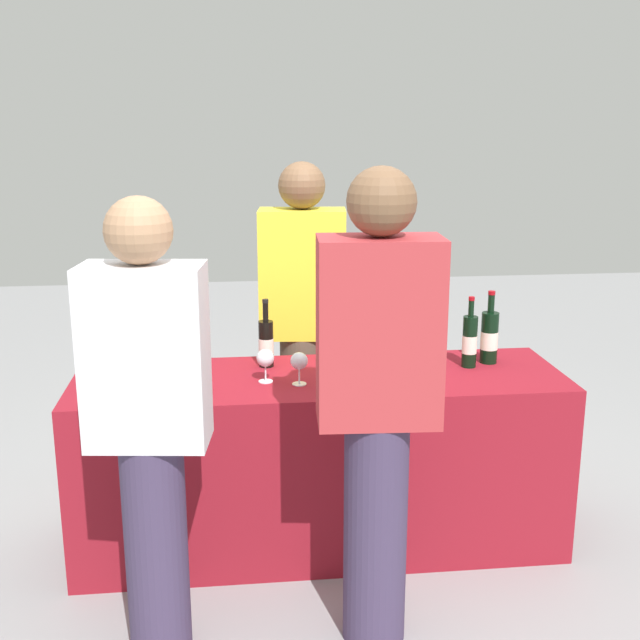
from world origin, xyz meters
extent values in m
plane|color=gray|center=(0.00, 0.00, 0.00)|extent=(12.00, 12.00, 0.00)
cube|color=maroon|center=(0.00, 0.00, 0.39)|extent=(2.12, 0.64, 0.79)
cylinder|color=black|center=(-0.72, 0.13, 0.89)|extent=(0.07, 0.07, 0.21)
cylinder|color=black|center=(-0.72, 0.13, 1.04)|extent=(0.03, 0.03, 0.08)
cylinder|color=gold|center=(-0.72, 0.13, 1.09)|extent=(0.03, 0.03, 0.02)
cylinder|color=silver|center=(-0.72, 0.13, 0.88)|extent=(0.07, 0.07, 0.07)
cylinder|color=black|center=(-0.22, 0.16, 0.89)|extent=(0.07, 0.07, 0.21)
cylinder|color=black|center=(-0.22, 0.16, 1.04)|extent=(0.03, 0.03, 0.08)
cylinder|color=black|center=(-0.22, 0.16, 1.09)|extent=(0.03, 0.03, 0.02)
cylinder|color=silver|center=(-0.22, 0.16, 0.88)|extent=(0.07, 0.07, 0.07)
cylinder|color=black|center=(0.19, 0.09, 0.89)|extent=(0.07, 0.07, 0.21)
cylinder|color=black|center=(0.19, 0.09, 1.04)|extent=(0.02, 0.02, 0.09)
cylinder|color=maroon|center=(0.19, 0.09, 1.09)|extent=(0.03, 0.03, 0.02)
cylinder|color=silver|center=(0.19, 0.09, 0.88)|extent=(0.07, 0.07, 0.07)
cylinder|color=black|center=(0.49, 0.10, 0.90)|extent=(0.07, 0.07, 0.22)
cylinder|color=black|center=(0.49, 0.10, 1.05)|extent=(0.03, 0.03, 0.09)
cylinder|color=gold|center=(0.49, 0.10, 1.10)|extent=(0.03, 0.03, 0.02)
cylinder|color=silver|center=(0.49, 0.10, 0.89)|extent=(0.07, 0.07, 0.08)
cylinder|color=black|center=(0.68, 0.06, 0.91)|extent=(0.07, 0.07, 0.23)
cylinder|color=black|center=(0.68, 0.06, 1.06)|extent=(0.02, 0.02, 0.07)
cylinder|color=maroon|center=(0.68, 0.06, 1.10)|extent=(0.03, 0.03, 0.02)
cylinder|color=silver|center=(0.68, 0.06, 0.89)|extent=(0.07, 0.07, 0.08)
cylinder|color=black|center=(0.79, 0.11, 0.91)|extent=(0.08, 0.08, 0.23)
cylinder|color=black|center=(0.79, 0.11, 1.07)|extent=(0.03, 0.03, 0.08)
cylinder|color=maroon|center=(0.79, 0.11, 1.12)|extent=(0.03, 0.03, 0.02)
cylinder|color=silver|center=(0.79, 0.11, 0.90)|extent=(0.08, 0.08, 0.08)
cylinder|color=silver|center=(-0.74, -0.10, 0.79)|extent=(0.06, 0.06, 0.00)
cylinder|color=silver|center=(-0.74, -0.10, 0.83)|extent=(0.01, 0.01, 0.07)
sphere|color=silver|center=(-0.74, -0.10, 0.89)|extent=(0.06, 0.06, 0.06)
sphere|color=#590C19|center=(-0.74, -0.10, 0.88)|extent=(0.03, 0.03, 0.03)
cylinder|color=silver|center=(-0.50, -0.14, 0.79)|extent=(0.06, 0.06, 0.00)
cylinder|color=silver|center=(-0.50, -0.14, 0.83)|extent=(0.01, 0.01, 0.08)
sphere|color=silver|center=(-0.50, -0.14, 0.90)|extent=(0.06, 0.06, 0.06)
sphere|color=#590C19|center=(-0.50, -0.14, 0.89)|extent=(0.04, 0.04, 0.04)
cylinder|color=silver|center=(-0.24, -0.05, 0.79)|extent=(0.06, 0.06, 0.00)
cylinder|color=silver|center=(-0.24, -0.05, 0.83)|extent=(0.01, 0.01, 0.07)
sphere|color=silver|center=(-0.24, -0.05, 0.90)|extent=(0.08, 0.08, 0.08)
cylinder|color=silver|center=(-0.10, -0.10, 0.79)|extent=(0.06, 0.06, 0.00)
cylinder|color=silver|center=(-0.10, -0.10, 0.83)|extent=(0.01, 0.01, 0.07)
sphere|color=silver|center=(-0.10, -0.10, 0.89)|extent=(0.07, 0.07, 0.07)
sphere|color=#590C19|center=(-0.10, -0.10, 0.88)|extent=(0.04, 0.04, 0.04)
cylinder|color=silver|center=(0.21, -0.10, 0.79)|extent=(0.06, 0.06, 0.00)
cylinder|color=silver|center=(0.21, -0.10, 0.83)|extent=(0.01, 0.01, 0.07)
sphere|color=silver|center=(0.21, -0.10, 0.89)|extent=(0.06, 0.06, 0.06)
cylinder|color=silver|center=(-0.77, -0.03, 0.88)|extent=(0.21, 0.21, 0.18)
cylinder|color=brown|center=(-0.03, 0.52, 0.42)|extent=(0.23, 0.23, 0.83)
cube|color=yellow|center=(-0.03, 0.52, 1.14)|extent=(0.44, 0.27, 0.62)
sphere|color=brown|center=(-0.03, 0.52, 1.57)|extent=(0.22, 0.22, 0.22)
cylinder|color=#3F3351|center=(-0.65, -0.70, 0.41)|extent=(0.22, 0.22, 0.81)
cube|color=silver|center=(-0.65, -0.70, 1.11)|extent=(0.42, 0.26, 0.61)
sphere|color=tan|center=(-0.65, -0.70, 1.53)|extent=(0.22, 0.22, 0.22)
cylinder|color=#3F3351|center=(0.12, -0.70, 0.43)|extent=(0.23, 0.23, 0.85)
cube|color=#B23338|center=(0.12, -0.70, 1.17)|extent=(0.43, 0.25, 0.64)
sphere|color=brown|center=(0.12, -0.70, 1.61)|extent=(0.23, 0.23, 0.23)
cube|color=white|center=(-0.88, 0.81, 0.35)|extent=(0.46, 0.07, 0.70)
camera|label=1|loc=(-0.36, -3.21, 1.87)|focal=44.08mm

